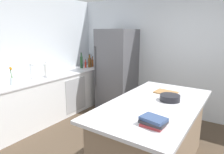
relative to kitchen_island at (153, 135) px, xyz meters
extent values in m
cube|color=silver|center=(-0.40, 2.02, 0.83)|extent=(6.00, 0.10, 2.60)
cube|color=silver|center=(-2.85, -0.23, 0.83)|extent=(0.10, 6.00, 2.60)
cube|color=white|center=(-2.47, 0.35, -0.03)|extent=(0.65, 3.03, 0.90)
cube|color=silver|center=(-2.47, 0.35, 0.44)|extent=(0.68, 3.06, 0.03)
cube|color=#B2B5BA|center=(-2.14, 0.73, -0.03)|extent=(0.01, 0.60, 0.75)
cube|color=#8E755B|center=(0.00, 0.00, -0.03)|extent=(0.89, 1.78, 0.90)
cube|color=silver|center=(0.00, 0.00, 0.44)|extent=(1.05, 1.98, 0.04)
cube|color=#56565B|center=(-1.60, 1.59, 0.47)|extent=(0.79, 0.76, 1.89)
cylinder|color=#4C4C51|center=(-1.96, 1.19, 0.56)|extent=(0.02, 0.02, 0.94)
cylinder|color=silver|center=(-2.53, -0.08, 0.46)|extent=(0.05, 0.05, 0.02)
cylinder|color=silver|center=(-2.53, -0.08, 0.61)|extent=(0.02, 0.02, 0.28)
cylinder|color=silver|center=(-2.47, -0.08, 0.73)|extent=(0.14, 0.02, 0.02)
cylinder|color=silver|center=(-2.43, -0.52, 0.51)|extent=(0.08, 0.08, 0.12)
cylinder|color=#4C7F3D|center=(-2.44, -0.52, 0.62)|extent=(0.01, 0.03, 0.25)
sphere|color=orange|center=(-2.44, -0.52, 0.75)|extent=(0.04, 0.04, 0.04)
cylinder|color=#4C7F3D|center=(-2.43, -0.53, 0.63)|extent=(0.01, 0.02, 0.25)
sphere|color=orange|center=(-2.43, -0.53, 0.75)|extent=(0.04, 0.04, 0.04)
cylinder|color=#4C7F3D|center=(-2.41, -0.52, 0.62)|extent=(0.01, 0.04, 0.23)
sphere|color=orange|center=(-2.41, -0.52, 0.74)|extent=(0.04, 0.04, 0.04)
cylinder|color=gray|center=(-2.43, 0.21, 0.46)|extent=(0.14, 0.14, 0.01)
cylinder|color=white|center=(-2.43, 0.21, 0.59)|extent=(0.11, 0.11, 0.26)
cylinder|color=gray|center=(-2.43, 0.21, 0.74)|extent=(0.02, 0.02, 0.04)
cylinder|color=silver|center=(-2.53, 1.76, 0.56)|extent=(0.07, 0.07, 0.22)
cylinder|color=silver|center=(-2.53, 1.76, 0.71)|extent=(0.03, 0.03, 0.07)
cylinder|color=black|center=(-2.53, 1.76, 0.75)|extent=(0.03, 0.03, 0.01)
cylinder|color=#994C23|center=(-2.42, 1.67, 0.54)|extent=(0.05, 0.05, 0.19)
cylinder|color=#994C23|center=(-2.42, 1.67, 0.67)|extent=(0.02, 0.02, 0.07)
cylinder|color=black|center=(-2.42, 1.67, 0.72)|extent=(0.02, 0.02, 0.01)
cylinder|color=brown|center=(-2.44, 1.57, 0.57)|extent=(0.09, 0.09, 0.23)
cylinder|color=brown|center=(-2.44, 1.57, 0.73)|extent=(0.04, 0.04, 0.09)
cylinder|color=black|center=(-2.44, 1.57, 0.78)|extent=(0.04, 0.04, 0.01)
cylinder|color=red|center=(-2.50, 1.48, 0.52)|extent=(0.05, 0.05, 0.15)
cylinder|color=red|center=(-2.50, 1.48, 0.62)|extent=(0.02, 0.02, 0.05)
cylinder|color=black|center=(-2.50, 1.48, 0.66)|extent=(0.02, 0.02, 0.01)
cylinder|color=#19381E|center=(-2.55, 1.38, 0.60)|extent=(0.07, 0.07, 0.29)
cylinder|color=#19381E|center=(-2.55, 1.38, 0.78)|extent=(0.03, 0.03, 0.09)
cylinder|color=black|center=(-2.55, 1.38, 0.83)|extent=(0.03, 0.03, 0.01)
cube|color=#A83338|center=(0.23, -0.61, 0.48)|extent=(0.22, 0.19, 0.03)
cube|color=#2D2D33|center=(0.23, -0.61, 0.50)|extent=(0.26, 0.19, 0.03)
cube|color=#334770|center=(0.23, -0.61, 0.53)|extent=(0.27, 0.21, 0.03)
cylinder|color=black|center=(0.13, 0.18, 0.50)|extent=(0.27, 0.27, 0.08)
cube|color=#9E7042|center=(-0.03, 0.48, 0.47)|extent=(0.32, 0.25, 0.02)
camera|label=1|loc=(0.88, -2.30, 1.36)|focal=31.57mm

